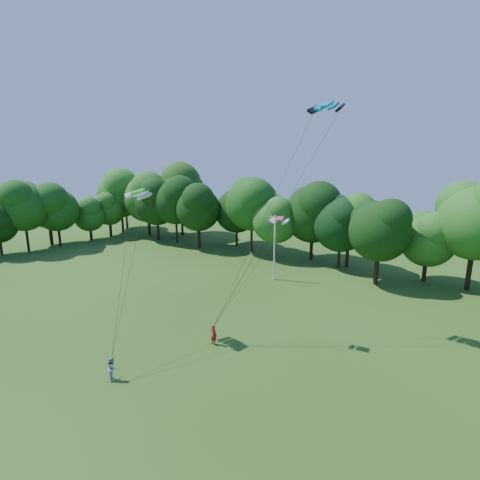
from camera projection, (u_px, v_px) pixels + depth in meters
The scene contains 10 objects.
ground at pixel (88, 401), 23.85m from camera, with size 160.00×160.00×0.00m, color #294B14.
utility_pole at pixel (274, 247), 45.80m from camera, with size 1.54×0.66×8.10m.
kite_flyer_left at pixel (214, 335), 30.65m from camera, with size 0.64×0.42×1.74m, color #A5151B.
kite_flyer_right at pixel (112, 368), 25.91m from camera, with size 0.84×0.65×1.73m, color #8BA6C0.
kite_teal at pixel (327, 104), 30.25m from camera, with size 2.91×1.37×0.67m.
kite_green at pixel (138, 192), 30.36m from camera, with size 2.72×1.56×0.42m.
kite_pink at pixel (280, 219), 29.70m from camera, with size 1.68×1.05×0.28m.
tree_back_west at pixel (181, 187), 69.82m from camera, with size 10.15×10.15×14.77m.
tree_back_center at pixel (341, 215), 50.01m from camera, with size 8.00×8.00×11.64m.
tree_flank_west at pixel (48, 206), 62.82m from camera, with size 7.34×7.34×10.68m.
Camera 1 is at (20.37, -10.81, 15.40)m, focal length 28.00 mm.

